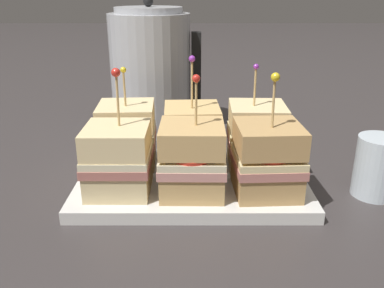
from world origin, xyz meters
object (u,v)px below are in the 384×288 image
(sandwich_front_right, at_px, (267,159))
(drinking_glass, at_px, (378,167))
(sandwich_front_left, at_px, (118,159))
(sandwich_front_center, at_px, (190,159))
(sandwich_back_center, at_px, (190,135))
(kettle_steel, at_px, (152,71))
(serving_platter, at_px, (192,181))
(sandwich_back_left, at_px, (127,134))
(sandwich_back_right, at_px, (257,135))

(sandwich_front_right, relative_size, drinking_glass, 1.90)
(sandwich_front_left, xyz_separation_m, sandwich_front_center, (0.10, -0.00, 0.00))
(sandwich_front_right, distance_m, sandwich_back_center, 0.15)
(kettle_steel, bearing_deg, serving_platter, -73.12)
(sandwich_front_center, xyz_separation_m, drinking_glass, (0.27, 0.02, -0.02))
(drinking_glass, bearing_deg, sandwich_back_center, 163.70)
(sandwich_back_left, bearing_deg, sandwich_front_right, -25.98)
(sandwich_front_center, xyz_separation_m, sandwich_back_left, (-0.10, 0.10, -0.00))
(serving_platter, bearing_deg, sandwich_front_center, -92.62)
(sandwich_front_center, height_order, sandwich_back_left, sandwich_front_center)
(sandwich_front_right, bearing_deg, drinking_glass, 8.43)
(sandwich_front_center, relative_size, sandwich_back_center, 0.95)
(sandwich_front_center, distance_m, kettle_steel, 0.34)
(sandwich_front_center, bearing_deg, kettle_steel, 104.05)
(serving_platter, distance_m, kettle_steel, 0.31)
(sandwich_front_right, distance_m, sandwich_back_left, 0.23)
(sandwich_back_right, relative_size, kettle_steel, 0.60)
(serving_platter, bearing_deg, sandwich_front_left, -155.42)
(sandwich_front_center, bearing_deg, serving_platter, 87.38)
(sandwich_back_right, height_order, drinking_glass, sandwich_back_right)
(sandwich_front_left, xyz_separation_m, sandwich_back_right, (0.20, 0.09, 0.00))
(drinking_glass, bearing_deg, sandwich_back_right, 155.79)
(sandwich_front_right, relative_size, sandwich_back_left, 1.07)
(sandwich_front_left, distance_m, sandwich_back_left, 0.10)
(kettle_steel, bearing_deg, sandwich_back_left, -94.68)
(kettle_steel, bearing_deg, sandwich_back_right, -51.03)
(kettle_steel, bearing_deg, sandwich_front_left, -93.01)
(serving_platter, bearing_deg, drinking_glass, -5.63)
(sandwich_front_left, height_order, sandwich_front_right, sandwich_front_left)
(sandwich_back_center, bearing_deg, sandwich_front_center, -89.76)
(sandwich_front_left, bearing_deg, sandwich_front_right, -1.16)
(sandwich_front_center, bearing_deg, sandwich_back_center, 90.24)
(sandwich_back_center, bearing_deg, serving_platter, -87.03)
(sandwich_back_left, relative_size, sandwich_back_center, 0.91)
(sandwich_back_center, distance_m, kettle_steel, 0.25)
(sandwich_back_left, relative_size, drinking_glass, 1.77)
(serving_platter, height_order, drinking_glass, drinking_glass)
(sandwich_front_left, distance_m, sandwich_front_center, 0.10)
(serving_platter, height_order, sandwich_front_right, sandwich_front_right)
(serving_platter, relative_size, sandwich_front_right, 2.00)
(sandwich_front_right, xyz_separation_m, drinking_glass, (0.16, 0.02, -0.02))
(sandwich_front_center, bearing_deg, sandwich_front_right, -0.23)
(sandwich_back_left, distance_m, sandwich_back_center, 0.10)
(serving_platter, xyz_separation_m, sandwich_front_center, (-0.00, -0.05, 0.06))
(sandwich_back_left, xyz_separation_m, drinking_glass, (0.37, -0.08, -0.02))
(sandwich_front_right, xyz_separation_m, kettle_steel, (-0.19, 0.33, 0.06))
(sandwich_back_center, relative_size, drinking_glass, 1.95)
(sandwich_front_center, relative_size, sandwich_front_right, 0.98)
(serving_platter, height_order, sandwich_back_center, sandwich_back_center)
(sandwich_back_center, bearing_deg, sandwich_back_right, -2.66)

